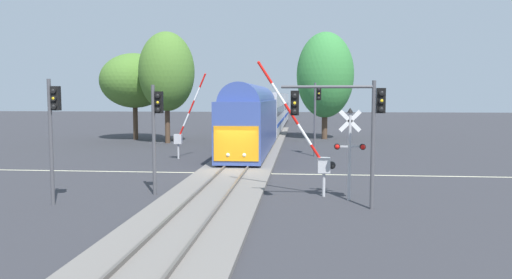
{
  "coord_description": "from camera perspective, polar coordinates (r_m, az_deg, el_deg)",
  "views": [
    {
      "loc": [
        3.94,
        -28.68,
        4.6
      ],
      "look_at": [
        1.27,
        0.3,
        2.0
      ],
      "focal_mm": 34.54,
      "sensor_mm": 36.0,
      "label": 1
    }
  ],
  "objects": [
    {
      "name": "road_centre_stripe",
      "position": [
        29.31,
        -2.53,
        -3.92
      ],
      "size": [
        44.0,
        0.2,
        0.01
      ],
      "color": "beige",
      "rests_on": "ground"
    },
    {
      "name": "oak_behind_train",
      "position": [
        48.51,
        -10.31,
        7.73
      ],
      "size": [
        5.35,
        5.35,
        10.71
      ],
      "color": "#4C3828",
      "rests_on": "ground"
    },
    {
      "name": "elm_centre_background",
      "position": [
        52.68,
        8.01,
        7.39
      ],
      "size": [
        5.99,
        5.99,
        11.25
      ],
      "color": "#4C3828",
      "rests_on": "ground"
    },
    {
      "name": "railway_track",
      "position": [
        29.3,
        -2.53,
        -3.74
      ],
      "size": [
        4.4,
        80.0,
        0.32
      ],
      "color": "slate",
      "rests_on": "ground"
    },
    {
      "name": "crossing_gate_near",
      "position": [
        22.52,
        6.99,
        -1.49
      ],
      "size": [
        3.59,
        0.4,
        6.16
      ],
      "color": "#B7B7BC",
      "rests_on": "ground"
    },
    {
      "name": "crossing_signal_mast",
      "position": [
        21.82,
        10.8,
        -0.54
      ],
      "size": [
        1.36,
        0.44,
        4.08
      ],
      "color": "#B2B2B7",
      "rests_on": "ground"
    },
    {
      "name": "traffic_signal_far_side",
      "position": [
        37.44,
        7.05,
        3.73
      ],
      "size": [
        0.53,
        0.38,
        5.56
      ],
      "color": "#4C4C51",
      "rests_on": "ground"
    },
    {
      "name": "ground_plane",
      "position": [
        29.32,
        -2.53,
        -3.93
      ],
      "size": [
        220.0,
        220.0,
        0.0
      ],
      "primitive_type": "plane",
      "color": "#333338"
    },
    {
      "name": "crossing_gate_far",
      "position": [
        36.16,
        -8.69,
        0.92
      ],
      "size": [
        2.64,
        0.4,
        6.19
      ],
      "color": "#B7B7BC",
      "rests_on": "ground"
    },
    {
      "name": "commuter_train",
      "position": [
        59.15,
        1.45,
        3.3
      ],
      "size": [
        3.04,
        63.16,
        5.16
      ],
      "color": "#384C93",
      "rests_on": "railway_track"
    },
    {
      "name": "pine_left_background",
      "position": [
        53.05,
        -13.88,
        6.62
      ],
      "size": [
        7.14,
        7.14,
        8.98
      ],
      "color": "#4C3828",
      "rests_on": "ground"
    },
    {
      "name": "traffic_signal_median",
      "position": [
        23.05,
        -11.48,
        2.06
      ],
      "size": [
        0.53,
        0.38,
        5.1
      ],
      "color": "#4C4C51",
      "rests_on": "ground"
    },
    {
      "name": "traffic_signal_near_left",
      "position": [
        22.05,
        -22.45,
        1.98
      ],
      "size": [
        0.53,
        0.38,
        5.29
      ],
      "color": "#4C4C51",
      "rests_on": "ground"
    },
    {
      "name": "traffic_signal_near_right",
      "position": [
        20.09,
        10.48,
        3.03
      ],
      "size": [
        4.15,
        0.38,
        5.2
      ],
      "color": "#4C4C51",
      "rests_on": "ground"
    }
  ]
}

